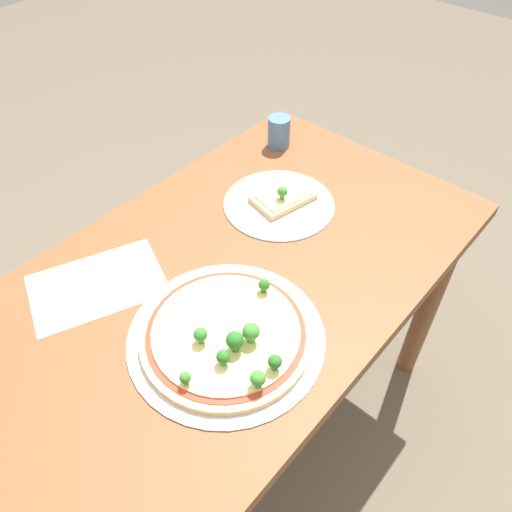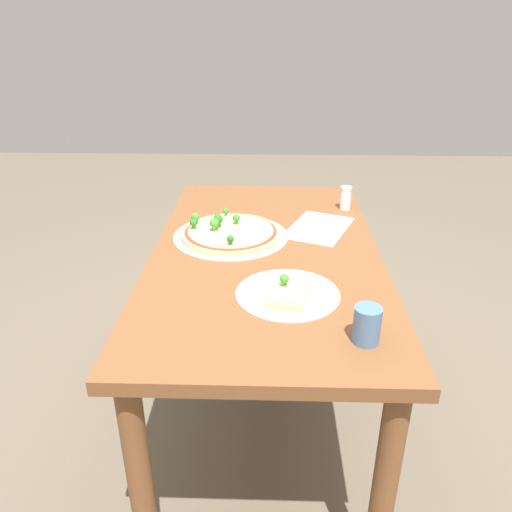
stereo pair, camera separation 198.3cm
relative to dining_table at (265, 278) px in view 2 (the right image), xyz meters
The scene contains 7 objects.
ground_plane 0.62m from the dining_table, ahead, with size 8.00×8.00×0.00m, color brown.
dining_table is the anchor object (origin of this frame).
pizza_tray_whole 0.19m from the dining_table, 50.18° to the left, with size 0.38×0.38×0.07m.
pizza_tray_slice 0.31m from the dining_table, 167.85° to the right, with size 0.28×0.28×0.06m.
drinking_cup 0.55m from the dining_table, 154.38° to the right, with size 0.06×0.06×0.09m, color #4C7099.
condiment_shaker 0.50m from the dining_table, 38.42° to the right, with size 0.04×0.04×0.09m.
paper_menu 0.28m from the dining_table, 44.75° to the right, with size 0.27×0.18×0.00m, color white.
Camera 2 is at (-1.42, -0.01, 1.38)m, focal length 35.00 mm.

